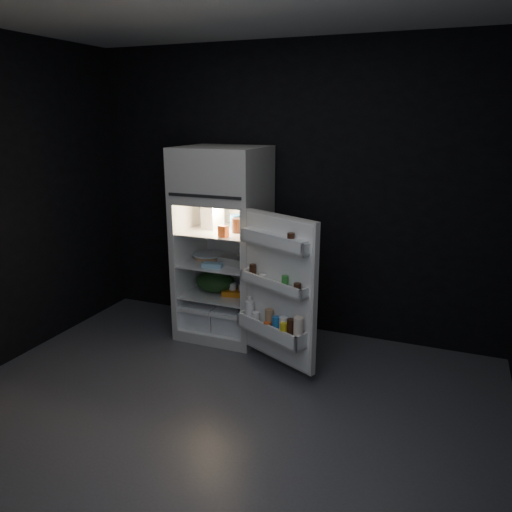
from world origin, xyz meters
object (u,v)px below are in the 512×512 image
at_px(yogurt_tray, 239,293).
at_px(fridge_door, 278,293).
at_px(milk_jug, 212,216).
at_px(egg_carton, 235,262).
at_px(refrigerator, 224,237).

bearing_deg(yogurt_tray, fridge_door, -52.06).
relative_size(milk_jug, egg_carton, 0.75).
xyz_separation_m(fridge_door, egg_carton, (-0.57, 0.43, 0.08)).
xyz_separation_m(milk_jug, yogurt_tray, (0.29, -0.07, -0.69)).
distance_m(refrigerator, milk_jug, 0.22).
bearing_deg(egg_carton, yogurt_tray, 74.13).
relative_size(refrigerator, yogurt_tray, 6.14).
xyz_separation_m(refrigerator, fridge_door, (0.73, -0.54, -0.27)).
relative_size(fridge_door, egg_carton, 3.83).
bearing_deg(refrigerator, egg_carton, -34.79).
xyz_separation_m(milk_jug, egg_carton, (0.27, -0.11, -0.38)).
height_order(egg_carton, yogurt_tray, egg_carton).
bearing_deg(egg_carton, milk_jug, 169.05).
bearing_deg(milk_jug, yogurt_tray, 2.80).
relative_size(fridge_door, yogurt_tray, 4.21).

